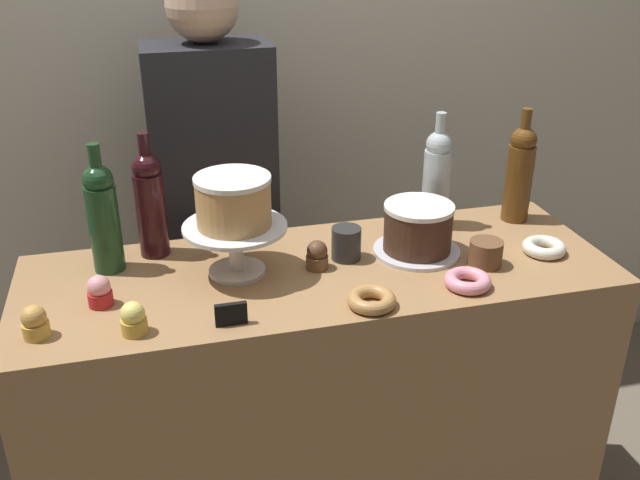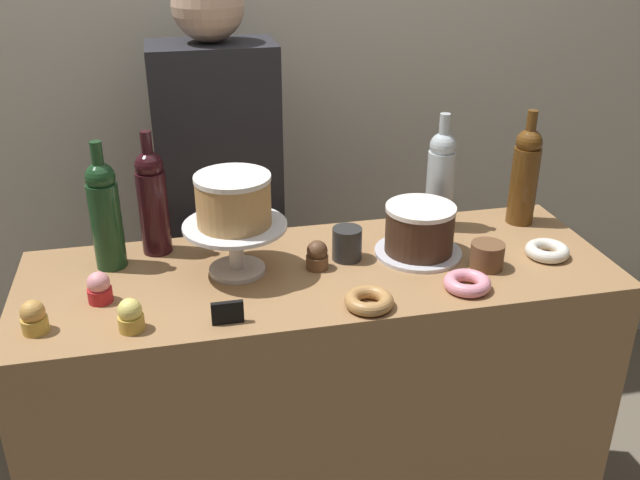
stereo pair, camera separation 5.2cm
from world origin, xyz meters
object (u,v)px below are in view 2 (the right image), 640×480
(cupcake_chocolate, at_px, (317,255))
(donut_maple, at_px, (369,301))
(chocolate_round_cake, at_px, (420,229))
(cupcake_lemon, at_px, (130,316))
(white_layer_cake, at_px, (233,200))
(donut_pink, at_px, (467,283))
(wine_bottle_clear, at_px, (440,178))
(donut_sugar, at_px, (547,251))
(cookie_stack, at_px, (487,256))
(coffee_cup_ceramic, at_px, (347,244))
(barista_figure, at_px, (222,226))
(cupcake_strawberry, at_px, (99,288))
(wine_bottle_dark_red, at_px, (153,200))
(price_sign_chalkboard, at_px, (228,313))
(cake_stand_pedestal, at_px, (236,239))
(wine_bottle_amber, at_px, (525,174))
(wine_bottle_green, at_px, (105,213))
(cupcake_caramel, at_px, (34,317))

(cupcake_chocolate, relative_size, donut_maple, 0.66)
(chocolate_round_cake, distance_m, cupcake_lemon, 0.75)
(white_layer_cake, distance_m, donut_pink, 0.59)
(wine_bottle_clear, bearing_deg, chocolate_round_cake, -125.98)
(donut_sugar, distance_m, cookie_stack, 0.18)
(coffee_cup_ceramic, height_order, barista_figure, barista_figure)
(cupcake_strawberry, distance_m, donut_sugar, 1.11)
(donut_maple, bearing_deg, cupcake_lemon, 177.79)
(chocolate_round_cake, height_order, cupcake_lemon, chocolate_round_cake)
(cookie_stack, bearing_deg, chocolate_round_cake, 142.17)
(chocolate_round_cake, bearing_deg, donut_maple, -131.03)
(wine_bottle_dark_red, height_order, price_sign_chalkboard, wine_bottle_dark_red)
(white_layer_cake, xyz_separation_m, cupcake_strawberry, (-0.32, -0.08, -0.16))
(cake_stand_pedestal, distance_m, barista_figure, 0.50)
(price_sign_chalkboard, relative_size, barista_figure, 0.04)
(cupcake_lemon, distance_m, donut_sugar, 1.05)
(cake_stand_pedestal, distance_m, wine_bottle_amber, 0.83)
(white_layer_cake, xyz_separation_m, donut_pink, (0.52, -0.21, -0.18))
(barista_figure, bearing_deg, price_sign_chalkboard, -94.05)
(chocolate_round_cake, xyz_separation_m, cupcake_strawberry, (-0.79, -0.07, -0.04))
(cupcake_lemon, bearing_deg, price_sign_chalkboard, -5.14)
(cupcake_lemon, height_order, price_sign_chalkboard, cupcake_lemon)
(wine_bottle_green, distance_m, cookie_stack, 0.95)
(chocolate_round_cake, xyz_separation_m, wine_bottle_amber, (0.35, 0.13, 0.07))
(wine_bottle_green, relative_size, cupcake_chocolate, 4.38)
(wine_bottle_green, distance_m, wine_bottle_dark_red, 0.13)
(chocolate_round_cake, distance_m, cupcake_caramel, 0.94)
(wine_bottle_dark_red, relative_size, cupcake_lemon, 4.38)
(price_sign_chalkboard, xyz_separation_m, coffee_cup_ceramic, (0.33, 0.24, 0.02))
(white_layer_cake, xyz_separation_m, donut_sugar, (0.79, -0.09, -0.18))
(cupcake_chocolate, bearing_deg, coffee_cup_ceramic, 21.26)
(white_layer_cake, xyz_separation_m, wine_bottle_clear, (0.58, 0.15, -0.05))
(cupcake_caramel, distance_m, coffee_cup_ceramic, 0.76)
(white_layer_cake, relative_size, donut_maple, 1.62)
(donut_sugar, distance_m, coffee_cup_ceramic, 0.52)
(donut_pink, height_order, donut_maple, same)
(cake_stand_pedestal, distance_m, wine_bottle_dark_red, 0.25)
(donut_pink, bearing_deg, cupcake_chocolate, 150.53)
(white_layer_cake, relative_size, donut_sugar, 1.62)
(wine_bottle_clear, height_order, donut_sugar, wine_bottle_clear)
(barista_figure, bearing_deg, coffee_cup_ceramic, -58.72)
(wine_bottle_dark_red, bearing_deg, wine_bottle_amber, -1.82)
(cupcake_caramel, bearing_deg, chocolate_round_cake, 10.60)
(wine_bottle_amber, bearing_deg, donut_pink, -132.21)
(cupcake_chocolate, bearing_deg, wine_bottle_amber, 13.61)
(chocolate_round_cake, bearing_deg, cupcake_caramel, -169.40)
(donut_sugar, bearing_deg, cupcake_strawberry, 179.22)
(wine_bottle_clear, bearing_deg, cupcake_chocolate, -155.87)
(cupcake_caramel, bearing_deg, wine_bottle_green, 62.21)
(white_layer_cake, bearing_deg, wine_bottle_amber, 8.79)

